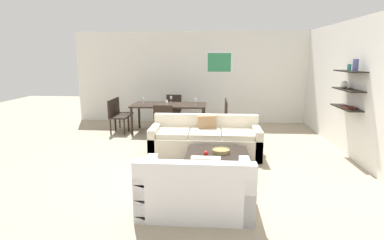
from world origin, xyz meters
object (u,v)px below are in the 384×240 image
(dining_table, at_px, (169,107))
(dining_chair_left_near, at_px, (116,114))
(decorative_bowl, at_px, (221,151))
(wine_glass_head, at_px, (171,98))
(coffee_table, at_px, (217,165))
(dining_chair_right_near, at_px, (222,116))
(apple_on_coffee_table, at_px, (206,153))
(wine_glass_foot, at_px, (167,102))
(dining_chair_right_far, at_px, (221,113))
(sofa_beige, at_px, (205,141))
(dining_chair_head, at_px, (173,108))
(loveseat_white, at_px, (196,189))
(dining_chair_left_far, at_px, (120,111))
(dining_chair_foot, at_px, (164,120))
(wine_glass_left_far, at_px, (143,99))
(wine_glass_right_near, at_px, (196,100))

(dining_table, relative_size, dining_chair_left_near, 2.18)
(decorative_bowl, bearing_deg, dining_table, 114.90)
(wine_glass_head, bearing_deg, coffee_table, -69.21)
(dining_chair_right_near, relative_size, wine_glass_head, 5.41)
(apple_on_coffee_table, xyz_separation_m, dining_table, (-1.05, 3.00, 0.26))
(wine_glass_foot, bearing_deg, dining_chair_right_far, 23.03)
(decorative_bowl, height_order, wine_glass_head, wine_glass_head)
(sofa_beige, bearing_deg, dining_chair_left_near, 146.11)
(dining_chair_head, bearing_deg, dining_chair_right_near, -37.46)
(dining_chair_left_near, height_order, dining_chair_head, same)
(loveseat_white, height_order, dining_table, loveseat_white)
(loveseat_white, relative_size, dining_chair_left_far, 1.64)
(dining_chair_right_near, xyz_separation_m, dining_chair_foot, (-1.37, -0.65, 0.00))
(sofa_beige, height_order, dining_chair_head, dining_chair_head)
(sofa_beige, bearing_deg, dining_chair_right_near, 77.13)
(decorative_bowl, height_order, apple_on_coffee_table, apple_on_coffee_table)
(wine_glass_left_far, bearing_deg, dining_chair_head, 46.39)
(wine_glass_left_far, bearing_deg, wine_glass_head, 21.18)
(wine_glass_right_near, height_order, wine_glass_head, wine_glass_right_near)
(sofa_beige, relative_size, dining_chair_head, 2.48)
(dining_chair_left_near, distance_m, wine_glass_head, 1.53)
(sofa_beige, bearing_deg, wine_glass_right_near, 100.09)
(decorative_bowl, distance_m, dining_chair_right_near, 2.61)
(sofa_beige, distance_m, wine_glass_left_far, 2.62)
(dining_chair_right_near, height_order, wine_glass_left_far, wine_glass_left_far)
(sofa_beige, relative_size, dining_chair_foot, 2.48)
(dining_chair_foot, bearing_deg, decorative_bowl, -56.33)
(wine_glass_foot, bearing_deg, coffee_table, -63.62)
(dining_chair_head, distance_m, wine_glass_foot, 1.29)
(dining_chair_foot, bearing_deg, wine_glass_head, 90.00)
(dining_chair_left_near, xyz_separation_m, wine_glass_right_near, (2.07, 0.09, 0.37))
(loveseat_white, bearing_deg, dining_chair_left_near, 120.91)
(wine_glass_head, bearing_deg, dining_chair_right_near, -23.03)
(loveseat_white, xyz_separation_m, wine_glass_right_near, (-0.25, 3.97, 0.59))
(apple_on_coffee_table, relative_size, dining_chair_right_far, 0.10)
(loveseat_white, xyz_separation_m, wine_glass_head, (-0.95, 4.46, 0.57))
(coffee_table, relative_size, wine_glass_foot, 6.21)
(wine_glass_left_far, height_order, wine_glass_head, wine_glass_head)
(dining_chair_right_far, relative_size, wine_glass_head, 5.41)
(sofa_beige, distance_m, wine_glass_head, 2.46)
(loveseat_white, height_order, dining_chair_right_near, dining_chair_right_near)
(coffee_table, relative_size, wine_glass_left_far, 6.65)
(dining_chair_foot, bearing_deg, sofa_beige, -43.20)
(dining_chair_right_far, xyz_separation_m, wine_glass_head, (-1.37, 0.18, 0.36))
(dining_chair_left_near, relative_size, dining_chair_right_far, 1.00)
(dining_chair_right_near, height_order, dining_chair_left_far, same)
(coffee_table, height_order, dining_chair_head, dining_chair_head)
(wine_glass_left_far, bearing_deg, apple_on_coffee_table, -60.53)
(dining_table, relative_size, dining_chair_right_far, 2.18)
(decorative_bowl, distance_m, dining_chair_right_far, 3.00)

